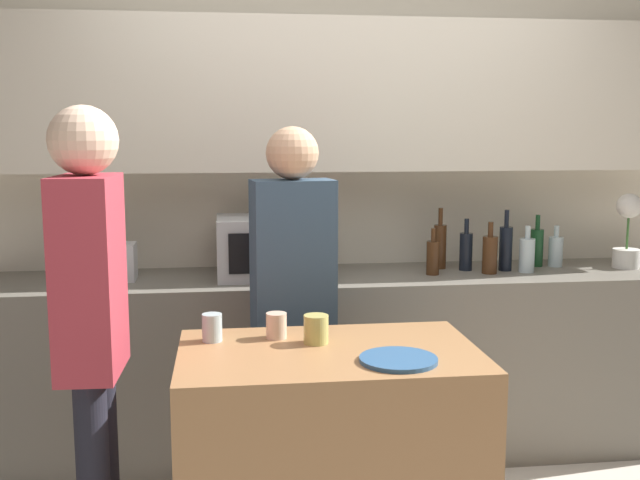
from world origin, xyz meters
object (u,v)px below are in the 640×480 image
(microwave, at_px, (270,247))
(bottle_2, at_px, (466,251))
(cup_1, at_px, (316,329))
(bottle_6, at_px, (537,247))
(toaster, at_px, (108,262))
(cup_2, at_px, (212,328))
(bottle_0, at_px, (433,257))
(bottle_5, at_px, (527,254))
(bottle_3, at_px, (490,254))
(person_center, at_px, (293,288))
(potted_plant, at_px, (628,231))
(plate_on_island, at_px, (398,360))
(cup_0, at_px, (276,326))
(person_left, at_px, (91,315))
(bottle_4, at_px, (506,247))
(bottle_7, at_px, (556,251))
(bottle_1, at_px, (440,245))

(microwave, bearing_deg, bottle_2, 2.16)
(cup_1, bearing_deg, bottle_6, 41.76)
(toaster, distance_m, cup_2, 1.14)
(bottle_0, distance_m, bottle_5, 0.50)
(bottle_0, height_order, bottle_3, bottle_3)
(person_center, bearing_deg, potted_plant, -169.08)
(plate_on_island, distance_m, cup_0, 0.51)
(bottle_6, bearing_deg, bottle_5, -127.50)
(cup_1, height_order, person_left, person_left)
(bottle_4, relative_size, plate_on_island, 1.22)
(bottle_6, bearing_deg, plate_on_island, -127.16)
(bottle_2, relative_size, bottle_5, 1.13)
(potted_plant, bearing_deg, cup_2, -154.84)
(bottle_0, distance_m, person_center, 0.92)
(bottle_0, bearing_deg, microwave, 176.06)
(bottle_0, bearing_deg, bottle_3, -0.99)
(bottle_4, distance_m, cup_0, 1.62)
(bottle_6, height_order, bottle_7, bottle_6)
(bottle_4, distance_m, plate_on_island, 1.61)
(cup_0, xyz_separation_m, person_center, (0.10, 0.42, 0.05))
(bottle_6, xyz_separation_m, cup_1, (-1.34, -1.19, -0.09))
(toaster, bearing_deg, plate_on_island, -49.94)
(potted_plant, bearing_deg, microwave, -179.95)
(plate_on_island, bearing_deg, person_left, 169.23)
(microwave, height_order, person_center, person_center)
(bottle_3, bearing_deg, person_left, -148.74)
(bottle_0, distance_m, bottle_4, 0.41)
(bottle_1, xyz_separation_m, cup_0, (-0.94, -1.11, -0.11))
(bottle_7, bearing_deg, cup_1, -140.75)
(bottle_0, distance_m, person_left, 1.84)
(bottle_3, xyz_separation_m, person_left, (-1.78, -1.08, 0.01))
(cup_1, distance_m, person_center, 0.51)
(toaster, relative_size, cup_2, 2.57)
(bottle_1, relative_size, cup_1, 3.11)
(bottle_2, bearing_deg, bottle_1, 150.77)
(microwave, bearing_deg, bottle_5, -2.14)
(bottle_0, bearing_deg, bottle_7, 11.17)
(potted_plant, relative_size, plate_on_island, 1.52)
(bottle_1, relative_size, cup_2, 3.17)
(bottle_4, distance_m, bottle_7, 0.32)
(potted_plant, relative_size, bottle_3, 1.49)
(cup_0, height_order, person_left, person_left)
(bottle_3, height_order, cup_1, bottle_3)
(bottle_2, bearing_deg, bottle_3, -47.08)
(toaster, xyz_separation_m, cup_0, (0.75, -1.00, -0.08))
(bottle_4, xyz_separation_m, plate_on_island, (-0.88, -1.34, -0.15))
(cup_0, relative_size, cup_2, 0.93)
(bottle_5, distance_m, bottle_7, 0.26)
(cup_0, xyz_separation_m, cup_1, (0.14, -0.08, 0.00))
(bottle_2, distance_m, bottle_6, 0.42)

